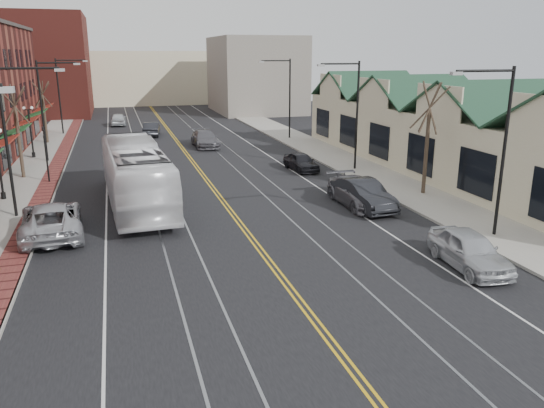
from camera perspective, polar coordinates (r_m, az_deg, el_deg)
ground at (r=17.92m, az=5.22°, el=-13.22°), size 160.00×160.00×0.00m
sidewalk_left at (r=36.07m, az=-25.62°, el=0.50°), size 4.00×120.00×0.15m
sidewalk_right at (r=39.83m, az=10.75°, el=3.15°), size 4.00×120.00×0.15m
building_right at (r=42.47m, az=18.19°, el=6.48°), size 8.00×36.00×4.60m
backdrop_left at (r=85.10m, az=-23.97°, el=13.49°), size 14.00×18.00×14.00m
backdrop_mid at (r=99.75m, az=-13.42°, el=13.12°), size 22.00×14.00×9.00m
backdrop_right at (r=82.26m, az=-1.78°, el=13.72°), size 12.00×16.00×11.00m
streetlight_l_1 at (r=31.13m, az=-26.03°, el=7.55°), size 3.33×0.25×8.00m
streetlight_l_2 at (r=46.91m, az=-23.06°, el=10.20°), size 3.33×0.25×8.00m
streetlight_l_3 at (r=62.80m, az=-21.57°, el=11.51°), size 3.33×0.25×8.00m
streetlight_r_0 at (r=26.87m, az=23.12°, el=6.79°), size 3.33×0.25×8.00m
streetlight_r_1 at (r=40.42m, az=8.59°, el=10.55°), size 3.33×0.25×8.00m
streetlight_r_2 at (r=55.29m, az=1.48°, el=12.13°), size 3.33×0.25×8.00m
lamppost_l_3 at (r=49.40m, az=-24.50°, el=6.96°), size 0.84×0.28×4.27m
tree_left_near at (r=41.34m, az=-25.68°, el=7.17°), size 1.78×1.37×6.48m
tree_left_far at (r=57.13m, az=-23.32°, el=9.22°), size 1.66×1.28×6.02m
tree_right_mid at (r=34.30m, az=16.38°, el=6.99°), size 1.90×1.46×6.93m
traffic_signal at (r=39.29m, az=-23.17°, el=5.35°), size 0.18×0.15×3.80m
transit_bus at (r=32.02m, az=-14.43°, el=3.06°), size 3.80×13.39×3.69m
parked_suv at (r=28.15m, az=-22.63°, el=-1.55°), size 3.28×6.29×1.69m
parked_car_a at (r=23.71m, az=20.47°, el=-4.64°), size 2.26×4.76×1.57m
parked_car_b at (r=31.03m, az=9.79°, el=1.02°), size 2.12×5.21×1.68m
parked_car_c at (r=31.71m, az=9.18°, el=1.28°), size 2.24×5.47×1.59m
parked_car_d at (r=40.70m, az=3.15°, el=4.57°), size 1.96×4.20×1.39m
distant_car_left at (r=59.55m, az=-12.82°, el=7.88°), size 2.18×4.72×1.50m
distant_car_right at (r=51.51m, az=-7.22°, el=6.97°), size 2.23×5.39×1.56m
distant_car_far at (r=69.25m, az=-16.22°, el=8.75°), size 1.93×4.57×1.54m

